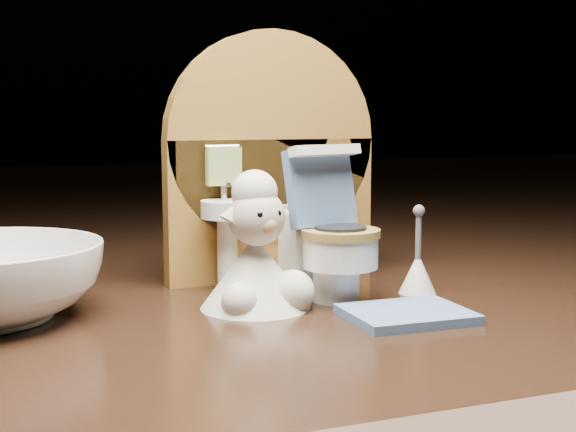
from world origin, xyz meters
The scene contains 5 objects.
backdrop_panel centered at (0.00, 0.06, 0.07)m, with size 0.13×0.05×0.15m.
toy_toilet centered at (0.01, 0.00, 0.03)m, with size 0.05×0.06×0.08m.
bath_mat centered at (0.03, -0.05, 0.00)m, with size 0.06×0.05×0.00m, color #4D6C96.
toilet_brush centered at (0.06, 0.00, 0.01)m, with size 0.02×0.02×0.05m.
plush_lamb centered at (-0.03, 0.00, 0.03)m, with size 0.06×0.06×0.07m.
Camera 1 is at (-0.17, -0.39, 0.10)m, focal length 50.00 mm.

